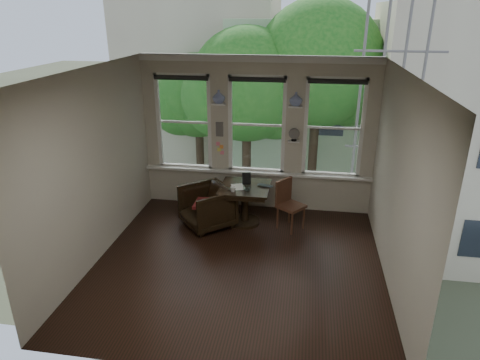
% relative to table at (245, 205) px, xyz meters
% --- Properties ---
extents(ground, '(4.50, 4.50, 0.00)m').
position_rel_table_xyz_m(ground, '(0.10, -1.40, -0.38)').
color(ground, black).
rests_on(ground, ground).
extents(ceiling, '(4.50, 4.50, 0.00)m').
position_rel_table_xyz_m(ceiling, '(0.10, -1.40, 2.62)').
color(ceiling, silver).
rests_on(ceiling, ground).
extents(wall_back, '(4.50, 0.00, 4.50)m').
position_rel_table_xyz_m(wall_back, '(0.10, 0.85, 1.12)').
color(wall_back, '#B8AD9D').
rests_on(wall_back, ground).
extents(wall_front, '(4.50, 0.00, 4.50)m').
position_rel_table_xyz_m(wall_front, '(0.10, -3.65, 1.12)').
color(wall_front, '#B8AD9D').
rests_on(wall_front, ground).
extents(wall_left, '(0.00, 4.50, 4.50)m').
position_rel_table_xyz_m(wall_left, '(-2.15, -1.40, 1.12)').
color(wall_left, '#B8AD9D').
rests_on(wall_left, ground).
extents(wall_right, '(0.00, 4.50, 4.50)m').
position_rel_table_xyz_m(wall_right, '(2.35, -1.40, 1.12)').
color(wall_right, '#B8AD9D').
rests_on(wall_right, ground).
extents(window_left, '(1.10, 0.12, 1.90)m').
position_rel_table_xyz_m(window_left, '(-1.35, 0.85, 1.32)').
color(window_left, white).
rests_on(window_left, ground).
extents(window_center, '(1.10, 0.12, 1.90)m').
position_rel_table_xyz_m(window_center, '(0.10, 0.85, 1.32)').
color(window_center, white).
rests_on(window_center, ground).
extents(window_right, '(1.10, 0.12, 1.90)m').
position_rel_table_xyz_m(window_right, '(1.55, 0.85, 1.32)').
color(window_right, white).
rests_on(window_right, ground).
extents(shelf_left, '(0.26, 0.16, 0.03)m').
position_rel_table_xyz_m(shelf_left, '(-0.62, 0.75, 1.73)').
color(shelf_left, white).
rests_on(shelf_left, ground).
extents(shelf_right, '(0.26, 0.16, 0.03)m').
position_rel_table_xyz_m(shelf_right, '(0.83, 0.75, 1.73)').
color(shelf_right, white).
rests_on(shelf_right, ground).
extents(intercom, '(0.14, 0.06, 0.28)m').
position_rel_table_xyz_m(intercom, '(-0.62, 0.78, 1.23)').
color(intercom, '#59544F').
rests_on(intercom, ground).
extents(sticky_notes, '(0.16, 0.01, 0.24)m').
position_rel_table_xyz_m(sticky_notes, '(-0.62, 0.78, 0.88)').
color(sticky_notes, pink).
rests_on(sticky_notes, ground).
extents(desk_fan, '(0.20, 0.20, 0.24)m').
position_rel_table_xyz_m(desk_fan, '(0.83, 0.73, 1.16)').
color(desk_fan, '#59544F').
rests_on(desk_fan, ground).
extents(vase_left, '(0.24, 0.24, 0.25)m').
position_rel_table_xyz_m(vase_left, '(-0.62, 0.75, 1.86)').
color(vase_left, white).
rests_on(vase_left, shelf_left).
extents(vase_right, '(0.24, 0.24, 0.25)m').
position_rel_table_xyz_m(vase_right, '(0.83, 0.75, 1.86)').
color(vase_right, white).
rests_on(vase_right, shelf_right).
extents(table, '(0.90, 0.90, 0.75)m').
position_rel_table_xyz_m(table, '(0.00, 0.00, 0.00)').
color(table, black).
rests_on(table, ground).
extents(armchair_left, '(1.19, 1.19, 0.78)m').
position_rel_table_xyz_m(armchair_left, '(-0.67, -0.22, 0.01)').
color(armchair_left, black).
rests_on(armchair_left, ground).
extents(cushion_red, '(0.45, 0.45, 0.06)m').
position_rel_table_xyz_m(cushion_red, '(-0.67, -0.22, 0.08)').
color(cushion_red, maroon).
rests_on(cushion_red, armchair_left).
extents(side_chair_right, '(0.59, 0.59, 0.92)m').
position_rel_table_xyz_m(side_chair_right, '(0.86, -0.08, 0.09)').
color(side_chair_right, '#442818').
rests_on(side_chair_right, ground).
extents(laptop, '(0.33, 0.25, 0.02)m').
position_rel_table_xyz_m(laptop, '(0.35, 0.01, 0.39)').
color(laptop, black).
rests_on(laptop, table).
extents(mug, '(0.12, 0.12, 0.09)m').
position_rel_table_xyz_m(mug, '(-0.17, -0.27, 0.42)').
color(mug, white).
rests_on(mug, table).
extents(drinking_glass, '(0.16, 0.16, 0.10)m').
position_rel_table_xyz_m(drinking_glass, '(0.07, -0.22, 0.43)').
color(drinking_glass, white).
rests_on(drinking_glass, table).
extents(tablet, '(0.17, 0.11, 0.22)m').
position_rel_table_xyz_m(tablet, '(0.01, 0.13, 0.48)').
color(tablet, black).
rests_on(tablet, table).
extents(papers, '(0.31, 0.35, 0.00)m').
position_rel_table_xyz_m(papers, '(-0.12, -0.05, 0.38)').
color(papers, silver).
rests_on(papers, table).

